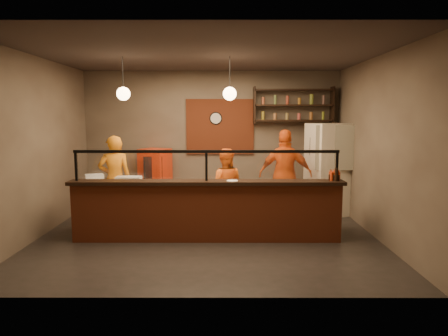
{
  "coord_description": "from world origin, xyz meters",
  "views": [
    {
      "loc": [
        0.31,
        -7.03,
        2.16
      ],
      "look_at": [
        0.3,
        0.3,
        1.2
      ],
      "focal_mm": 32.0,
      "sensor_mm": 36.0,
      "label": 1
    }
  ],
  "objects_px": {
    "red_cooler": "(155,179)",
    "wall_clock": "(216,118)",
    "cook_mid": "(225,186)",
    "fridge": "(329,169)",
    "pepper_mill": "(336,175)",
    "cook_right": "(285,174)",
    "condiment_caddy": "(334,177)",
    "cook_left": "(115,179)",
    "pizza_dough": "(200,185)"
  },
  "relations": [
    {
      "from": "wall_clock",
      "to": "cook_left",
      "type": "xyz_separation_m",
      "value": [
        -2.01,
        -1.55,
        -1.21
      ]
    },
    {
      "from": "cook_mid",
      "to": "fridge",
      "type": "height_order",
      "value": "fridge"
    },
    {
      "from": "cook_right",
      "to": "red_cooler",
      "type": "relative_size",
      "value": 1.34
    },
    {
      "from": "fridge",
      "to": "pizza_dough",
      "type": "distance_m",
      "value": 3.1
    },
    {
      "from": "wall_clock",
      "to": "red_cooler",
      "type": "relative_size",
      "value": 0.21
    },
    {
      "from": "cook_right",
      "to": "condiment_caddy",
      "type": "bearing_deg",
      "value": 120.85
    },
    {
      "from": "fridge",
      "to": "pepper_mill",
      "type": "relative_size",
      "value": 9.07
    },
    {
      "from": "cook_right",
      "to": "pepper_mill",
      "type": "xyz_separation_m",
      "value": [
        0.62,
        -1.58,
        0.23
      ]
    },
    {
      "from": "cook_left",
      "to": "pizza_dough",
      "type": "distance_m",
      "value": 1.91
    },
    {
      "from": "wall_clock",
      "to": "red_cooler",
      "type": "xyz_separation_m",
      "value": [
        -1.41,
        -0.31,
        -1.4
      ]
    },
    {
      "from": "cook_left",
      "to": "cook_right",
      "type": "distance_m",
      "value": 3.5
    },
    {
      "from": "fridge",
      "to": "red_cooler",
      "type": "distance_m",
      "value": 3.95
    },
    {
      "from": "condiment_caddy",
      "to": "pepper_mill",
      "type": "distance_m",
      "value": 0.12
    },
    {
      "from": "red_cooler",
      "to": "wall_clock",
      "type": "bearing_deg",
      "value": 35.66
    },
    {
      "from": "pizza_dough",
      "to": "pepper_mill",
      "type": "bearing_deg",
      "value": -13.0
    },
    {
      "from": "pizza_dough",
      "to": "condiment_caddy",
      "type": "distance_m",
      "value": 2.39
    },
    {
      "from": "cook_mid",
      "to": "cook_right",
      "type": "relative_size",
      "value": 0.81
    },
    {
      "from": "pizza_dough",
      "to": "red_cooler",
      "type": "bearing_deg",
      "value": 120.84
    },
    {
      "from": "cook_left",
      "to": "red_cooler",
      "type": "distance_m",
      "value": 1.39
    },
    {
      "from": "pizza_dough",
      "to": "cook_right",
      "type": "bearing_deg",
      "value": 31.07
    },
    {
      "from": "cook_mid",
      "to": "condiment_caddy",
      "type": "xyz_separation_m",
      "value": [
        1.88,
        -1.11,
        0.35
      ]
    },
    {
      "from": "pizza_dough",
      "to": "condiment_caddy",
      "type": "xyz_separation_m",
      "value": [
        2.34,
        -0.44,
        0.2
      ]
    },
    {
      "from": "fridge",
      "to": "pizza_dough",
      "type": "bearing_deg",
      "value": -167.94
    },
    {
      "from": "red_cooler",
      "to": "pizza_dough",
      "type": "bearing_deg",
      "value": -35.93
    },
    {
      "from": "wall_clock",
      "to": "cook_right",
      "type": "xyz_separation_m",
      "value": [
        1.48,
        -1.23,
        -1.16
      ]
    },
    {
      "from": "cook_mid",
      "to": "pizza_dough",
      "type": "xyz_separation_m",
      "value": [
        -0.46,
        -0.67,
        0.15
      ]
    },
    {
      "from": "red_cooler",
      "to": "pizza_dough",
      "type": "xyz_separation_m",
      "value": [
        1.17,
        -1.95,
        0.2
      ]
    },
    {
      "from": "wall_clock",
      "to": "condiment_caddy",
      "type": "bearing_deg",
      "value": -52.13
    },
    {
      "from": "cook_left",
      "to": "pepper_mill",
      "type": "bearing_deg",
      "value": 148.24
    },
    {
      "from": "cook_right",
      "to": "cook_mid",
      "type": "bearing_deg",
      "value": 24.2
    },
    {
      "from": "wall_clock",
      "to": "fridge",
      "type": "bearing_deg",
      "value": -17.9
    },
    {
      "from": "pepper_mill",
      "to": "fridge",
      "type": "bearing_deg",
      "value": 78.67
    },
    {
      "from": "cook_left",
      "to": "red_cooler",
      "type": "bearing_deg",
      "value": -130.6
    },
    {
      "from": "fridge",
      "to": "red_cooler",
      "type": "height_order",
      "value": "fridge"
    },
    {
      "from": "wall_clock",
      "to": "cook_right",
      "type": "bearing_deg",
      "value": -39.56
    },
    {
      "from": "condiment_caddy",
      "to": "wall_clock",
      "type": "bearing_deg",
      "value": 127.87
    },
    {
      "from": "cook_mid",
      "to": "red_cooler",
      "type": "relative_size",
      "value": 1.08
    },
    {
      "from": "wall_clock",
      "to": "cook_left",
      "type": "bearing_deg",
      "value": -142.35
    },
    {
      "from": "pepper_mill",
      "to": "condiment_caddy",
      "type": "bearing_deg",
      "value": 90.0
    },
    {
      "from": "fridge",
      "to": "pepper_mill",
      "type": "xyz_separation_m",
      "value": [
        -0.4,
        -2.0,
        0.17
      ]
    },
    {
      "from": "red_cooler",
      "to": "cook_mid",
      "type": "bearing_deg",
      "value": -14.96
    },
    {
      "from": "cook_left",
      "to": "fridge",
      "type": "height_order",
      "value": "fridge"
    },
    {
      "from": "wall_clock",
      "to": "pizza_dough",
      "type": "xyz_separation_m",
      "value": [
        -0.24,
        -2.26,
        -1.19
      ]
    },
    {
      "from": "cook_left",
      "to": "condiment_caddy",
      "type": "distance_m",
      "value": 4.27
    },
    {
      "from": "cook_right",
      "to": "fridge",
      "type": "xyz_separation_m",
      "value": [
        1.02,
        0.42,
        0.06
      ]
    },
    {
      "from": "cook_left",
      "to": "pepper_mill",
      "type": "distance_m",
      "value": 4.3
    },
    {
      "from": "cook_left",
      "to": "fridge",
      "type": "relative_size",
      "value": 0.89
    },
    {
      "from": "wall_clock",
      "to": "condiment_caddy",
      "type": "distance_m",
      "value": 3.56
    },
    {
      "from": "pizza_dough",
      "to": "pepper_mill",
      "type": "xyz_separation_m",
      "value": [
        2.34,
        -0.54,
        0.26
      ]
    },
    {
      "from": "cook_right",
      "to": "fridge",
      "type": "relative_size",
      "value": 0.94
    }
  ]
}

